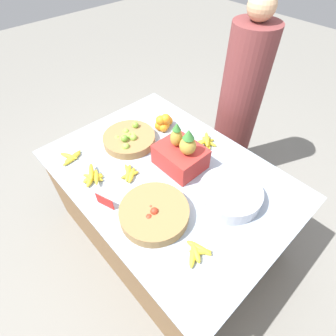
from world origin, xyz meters
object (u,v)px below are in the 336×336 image
at_px(price_sign, 105,202).
at_px(metal_bowl, 230,194).
at_px(tomato_basket, 154,213).
at_px(produce_crate, 181,154).
at_px(vendor_person, 238,108).
at_px(lime_bowl, 129,139).

bearing_deg(price_sign, metal_bowl, 32.91).
xyz_separation_m(tomato_basket, produce_crate, (-0.20, 0.41, 0.07)).
height_order(tomato_basket, vendor_person, vendor_person).
relative_size(lime_bowl, metal_bowl, 1.02).
height_order(lime_bowl, vendor_person, vendor_person).
bearing_deg(lime_bowl, price_sign, -51.08).
height_order(metal_bowl, price_sign, metal_bowl).
relative_size(price_sign, produce_crate, 0.35).
bearing_deg(lime_bowl, produce_crate, 15.47).
xyz_separation_m(metal_bowl, price_sign, (-0.48, -0.60, -0.01)).
relative_size(lime_bowl, vendor_person, 0.24).
distance_m(lime_bowl, vendor_person, 1.04).
relative_size(produce_crate, vendor_person, 0.21).
xyz_separation_m(price_sign, produce_crate, (0.07, 0.58, 0.07)).
height_order(produce_crate, vendor_person, vendor_person).
xyz_separation_m(lime_bowl, price_sign, (0.37, -0.46, 0.01)).
distance_m(metal_bowl, price_sign, 0.77).
xyz_separation_m(produce_crate, vendor_person, (-0.15, 0.88, -0.11)).
height_order(lime_bowl, price_sign, lime_bowl).
relative_size(metal_bowl, produce_crate, 1.10).
bearing_deg(tomato_basket, produce_crate, 115.47).
bearing_deg(price_sign, vendor_person, 75.34).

